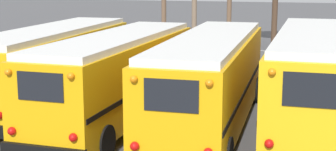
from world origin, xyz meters
The scene contains 6 objects.
ground_plane centered at (0.00, 0.00, 0.00)m, with size 160.00×160.00×0.00m, color #4C4C4F.
school_bus_0 centered at (-4.79, 0.73, 1.62)m, with size 2.75×10.32×2.97m.
school_bus_1 centered at (-1.60, -0.53, 1.62)m, with size 2.64×10.19×2.96m.
school_bus_2 centered at (1.60, -0.64, 1.66)m, with size 2.64×10.53×3.04m.
school_bus_3 centered at (4.79, 0.11, 1.75)m, with size 2.61×10.26×3.20m.
fence_line centered at (0.00, 7.78, 0.99)m, with size 17.64×0.06×1.42m.
Camera 1 is at (4.76, -16.55, 4.93)m, focal length 55.00 mm.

